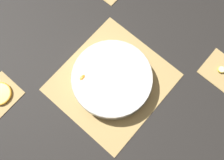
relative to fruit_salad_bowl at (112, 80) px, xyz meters
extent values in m
plane|color=black|center=(0.00, 0.00, -0.04)|extent=(6.00, 6.00, 0.00)
cube|color=tan|center=(0.00, 0.00, -0.04)|extent=(0.42, 0.39, 0.01)
cube|color=#4C381E|center=(-0.15, 0.00, -0.04)|extent=(0.01, 0.38, 0.00)
cube|color=#4C381E|center=(-0.10, 0.00, -0.04)|extent=(0.01, 0.38, 0.00)
cube|color=#4C381E|center=(-0.05, 0.00, -0.04)|extent=(0.01, 0.38, 0.00)
cube|color=#4C381E|center=(0.00, 0.00, -0.04)|extent=(0.01, 0.38, 0.00)
cube|color=#4C381E|center=(0.05, 0.00, -0.04)|extent=(0.01, 0.38, 0.00)
cube|color=#4C381E|center=(0.10, 0.00, -0.04)|extent=(0.01, 0.38, 0.00)
cube|color=#4C381E|center=(0.16, 0.00, -0.04)|extent=(0.01, 0.38, 0.00)
cube|color=tan|center=(0.32, -0.29, -0.04)|extent=(0.13, 0.13, 0.01)
cube|color=#4C381E|center=(0.30, -0.29, -0.04)|extent=(0.00, 0.13, 0.00)
cube|color=#4C381E|center=(0.34, -0.29, -0.04)|extent=(0.00, 0.13, 0.00)
cube|color=tan|center=(-0.32, 0.29, -0.04)|extent=(0.13, 0.13, 0.01)
cube|color=#4C381E|center=(-0.32, 0.29, -0.04)|extent=(0.00, 0.13, 0.00)
cube|color=#4C381E|center=(-0.28, 0.29, -0.04)|extent=(0.00, 0.13, 0.00)
cylinder|color=silver|center=(0.00, 0.00, 0.00)|extent=(0.30, 0.30, 0.06)
torus|color=silver|center=(0.00, 0.00, 0.02)|extent=(0.30, 0.30, 0.01)
cylinder|color=beige|center=(0.04, 0.05, -0.02)|extent=(0.03, 0.03, 0.01)
cylinder|color=beige|center=(0.05, 0.09, -0.02)|extent=(0.03, 0.03, 0.01)
cylinder|color=beige|center=(-0.06, 0.04, -0.01)|extent=(0.03, 0.03, 0.01)
cylinder|color=beige|center=(0.09, 0.05, -0.01)|extent=(0.03, 0.03, 0.01)
cylinder|color=beige|center=(-0.04, 0.10, 0.01)|extent=(0.03, 0.03, 0.01)
cylinder|color=beige|center=(0.03, -0.01, -0.01)|extent=(0.03, 0.03, 0.01)
cylinder|color=beige|center=(-0.10, 0.07, 0.01)|extent=(0.03, 0.03, 0.01)
cylinder|color=beige|center=(0.10, -0.03, 0.02)|extent=(0.03, 0.03, 0.01)
cylinder|color=beige|center=(-0.11, -0.03, 0.02)|extent=(0.03, 0.03, 0.01)
cylinder|color=beige|center=(-0.04, 0.08, -0.02)|extent=(0.02, 0.02, 0.01)
cylinder|color=beige|center=(0.04, 0.03, 0.01)|extent=(0.03, 0.03, 0.01)
cylinder|color=beige|center=(-0.02, -0.07, -0.02)|extent=(0.03, 0.03, 0.01)
cube|color=white|center=(0.02, -0.07, -0.02)|extent=(0.03, 0.03, 0.03)
cube|color=white|center=(0.03, -0.10, 0.01)|extent=(0.02, 0.02, 0.02)
cube|color=white|center=(-0.08, -0.04, 0.00)|extent=(0.03, 0.03, 0.03)
cube|color=white|center=(-0.04, -0.08, 0.00)|extent=(0.02, 0.02, 0.02)
cube|color=white|center=(-0.01, 0.04, 0.01)|extent=(0.03, 0.03, 0.03)
cube|color=white|center=(0.10, -0.07, 0.01)|extent=(0.03, 0.03, 0.03)
cube|color=white|center=(-0.10, 0.04, 0.00)|extent=(0.02, 0.02, 0.02)
cube|color=white|center=(-0.05, -0.01, 0.01)|extent=(0.03, 0.03, 0.03)
cube|color=white|center=(-0.07, 0.01, -0.01)|extent=(0.02, 0.02, 0.02)
cube|color=white|center=(-0.03, -0.01, -0.02)|extent=(0.03, 0.03, 0.03)
cube|color=white|center=(0.01, 0.10, 0.00)|extent=(0.02, 0.02, 0.02)
cube|color=white|center=(-0.04, -0.11, -0.01)|extent=(0.03, 0.03, 0.03)
cube|color=white|center=(-0.10, -0.04, -0.02)|extent=(0.03, 0.03, 0.03)
ellipsoid|color=orange|center=(-0.07, 0.08, 0.02)|extent=(0.03, 0.02, 0.01)
ellipsoid|color=orange|center=(-0.11, -0.01, -0.02)|extent=(0.03, 0.01, 0.01)
ellipsoid|color=red|center=(-0.03, 0.05, -0.01)|extent=(0.02, 0.01, 0.01)
ellipsoid|color=orange|center=(0.01, 0.04, -0.02)|extent=(0.03, 0.02, 0.01)
ellipsoid|color=orange|center=(0.08, 0.07, -0.02)|extent=(0.03, 0.02, 0.01)
cylinder|color=orange|center=(-0.32, 0.29, -0.03)|extent=(0.08, 0.08, 0.01)
torus|color=#F4A82D|center=(-0.32, 0.29, -0.03)|extent=(0.09, 0.09, 0.01)
cylinder|color=beige|center=(0.32, -0.29, -0.03)|extent=(0.03, 0.03, 0.01)
torus|color=yellow|center=(0.32, -0.29, -0.03)|extent=(0.03, 0.03, 0.01)
camera|label=1|loc=(-0.21, -0.18, 0.94)|focal=42.00mm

